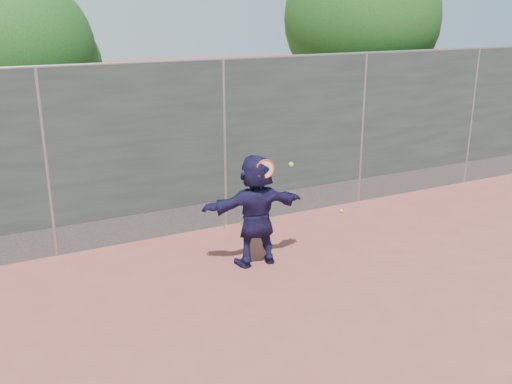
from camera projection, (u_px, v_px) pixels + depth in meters
name	position (u px, v px, depth m)	size (l,w,h in m)	color
ground	(334.00, 310.00, 7.56)	(80.00, 80.00, 0.00)	#9E4C42
player	(256.00, 210.00, 8.70)	(1.63, 0.52, 1.76)	#1B163E
ball_ground	(341.00, 211.00, 11.16)	(0.07, 0.07, 0.07)	#E2FB37
fence	(225.00, 141.00, 10.05)	(20.00, 0.06, 3.03)	#38423D
swing_action	(268.00, 170.00, 8.35)	(0.57, 0.21, 0.51)	#D44414
tree_right	(366.00, 23.00, 13.39)	(3.78, 3.60, 5.39)	#382314
tree_left	(24.00, 56.00, 10.99)	(3.15, 3.00, 4.53)	#382314
weed_clump	(243.00, 217.00, 10.52)	(0.68, 0.07, 0.30)	#387226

